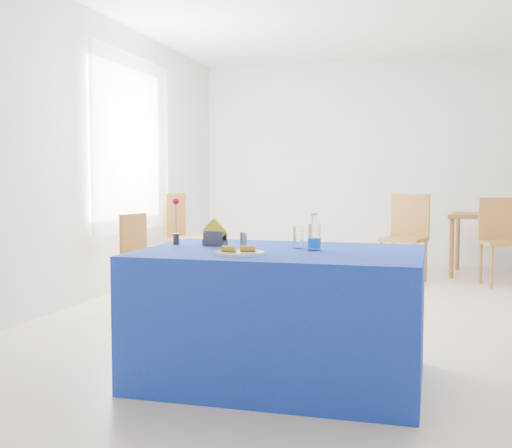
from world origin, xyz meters
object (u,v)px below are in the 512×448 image
Objects in this scene: plate at (239,253)px; chair_bg_right at (501,235)px; blue_table at (281,315)px; chair_win_a at (142,252)px; water_bottle at (314,238)px; chair_bg_left at (407,231)px; chair_win_b at (184,231)px; oak_table at (508,220)px.

chair_bg_right is at bearing 67.22° from plate.
plate is 0.17× the size of blue_table.
plate is 2.68m from chair_win_a.
water_bottle is 2.68m from chair_win_a.
chair_bg_left is 2.53m from chair_win_b.
chair_bg_left is at bearing -148.68° from oak_table.
chair_win_a is at bearing 126.97° from plate.
chair_win_a is (-2.33, -2.00, -0.09)m from chair_bg_left.
plate is at bearing -82.36° from chair_bg_left.
chair_bg_right is (1.01, 0.02, -0.02)m from chair_bg_left.
water_bottle is 4.08m from chair_bg_right.
blue_table is 7.44× the size of water_bottle.
chair_win_b is (-0.08, 1.25, 0.10)m from chair_win_a.
water_bottle is 0.21× the size of chair_win_b.
chair_win_b reaches higher than oak_table.
water_bottle reaches higher than chair_win_a.
plate is 1.28× the size of water_bottle.
chair_win_b is (-1.86, 3.12, 0.20)m from blue_table.
chair_bg_right is at bearing 70.08° from water_bottle.
oak_table is (1.88, 4.82, -0.09)m from plate.
chair_bg_left is 1.01m from chair_bg_right.
chair_win_a is 1.26m from chair_win_b.
water_bottle is 0.25× the size of chair_win_a.
blue_table is 2.57m from chair_win_a.
chair_win_a is at bearing -142.22° from oak_table.
blue_table is 0.49m from water_bottle.
oak_table is 4.40m from chair_win_a.
chair_win_b is (-3.43, -0.77, 0.03)m from chair_bg_right.
plate is at bearing -132.46° from chair_win_a.
oak_table is 1.44× the size of chair_bg_right.
blue_table is 1.58× the size of chair_win_b.
blue_table is 4.88m from oak_table.
chair_win_b reaches higher than water_bottle.
chair_win_b is (-2.04, 3.06, -0.25)m from water_bottle.
water_bottle is 0.22× the size of chair_bg_left.
plate is 4.19m from chair_bg_left.
oak_table is (1.52, 4.50, -0.15)m from water_bottle.
chair_win_a is at bearing 133.56° from blue_table.
blue_table is (0.17, 0.26, -0.39)m from plate.
chair_bg_left is (0.56, 3.86, 0.20)m from blue_table.
chair_bg_right is at bearing -48.26° from chair_win_a.
chair_win_b reaches higher than chair_win_a.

